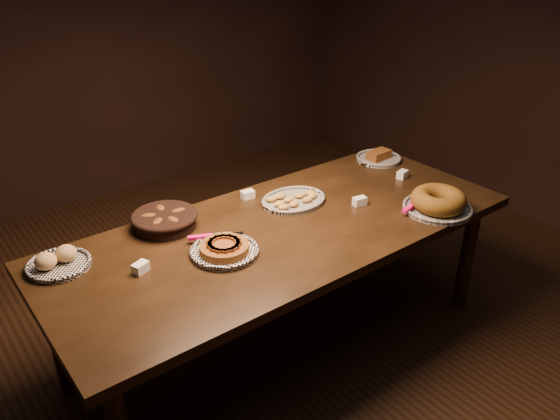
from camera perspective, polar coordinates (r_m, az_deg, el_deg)
ground at (r=3.17m, az=0.44°, el=-13.68°), size 5.00×5.00×0.00m
buffet_table at (r=2.77m, az=0.49°, el=-3.07°), size 2.40×1.00×0.75m
apple_tart_plate at (r=2.52m, az=-5.86°, el=-4.10°), size 0.32×0.35×0.06m
madeleine_platter at (r=2.96m, az=1.41°, el=1.06°), size 0.36×0.30×0.04m
bundt_cake_plate at (r=2.99m, az=16.18°, el=0.78°), size 0.38×0.36×0.11m
croissant_basket at (r=2.77m, az=-11.96°, el=-0.92°), size 0.33×0.33×0.08m
bread_roll_plate at (r=2.59m, az=-22.20°, el=-5.03°), size 0.28×0.28×0.09m
loaf_plate at (r=3.58m, az=10.27°, el=5.42°), size 0.29×0.29×0.07m
tent_cards at (r=2.82m, az=0.67°, el=-0.30°), size 1.75×0.49×0.04m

